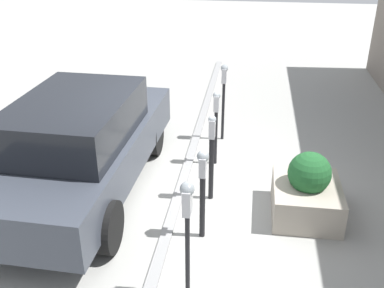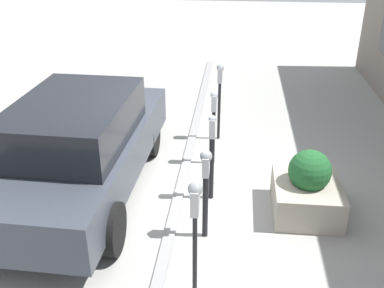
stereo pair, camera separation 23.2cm
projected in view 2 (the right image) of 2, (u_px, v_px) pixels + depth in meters
The scene contains 9 objects.
ground_plane at pixel (184, 194), 7.37m from camera, with size 40.00×40.00×0.00m, color #999993.
curb_strip at pixel (179, 193), 7.37m from camera, with size 15.38×0.16×0.04m.
parking_meter_nearest at pixel (195, 214), 4.83m from camera, with size 0.19×0.16×1.59m.
parking_meter_second at pixel (206, 180), 5.99m from camera, with size 0.19×0.16×1.36m.
parking_meter_middle at pixel (212, 150), 6.89m from camera, with size 0.14×0.12×1.44m.
parking_meter_fourth at pixel (214, 115), 7.90m from camera, with size 0.16×0.13×1.39m.
parking_meter_farthest at pixel (220, 86), 8.76m from camera, with size 0.17×0.14×1.57m.
planter_box at pixel (307, 190), 6.75m from camera, with size 1.16×0.99×1.04m.
parked_car_front at pixel (81, 146), 7.01m from camera, with size 4.67×1.95×1.68m.
Camera 2 is at (-6.19, -0.77, 4.02)m, focal length 42.00 mm.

